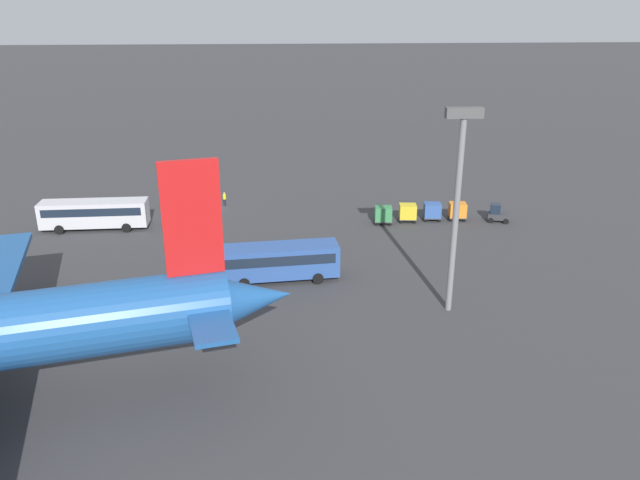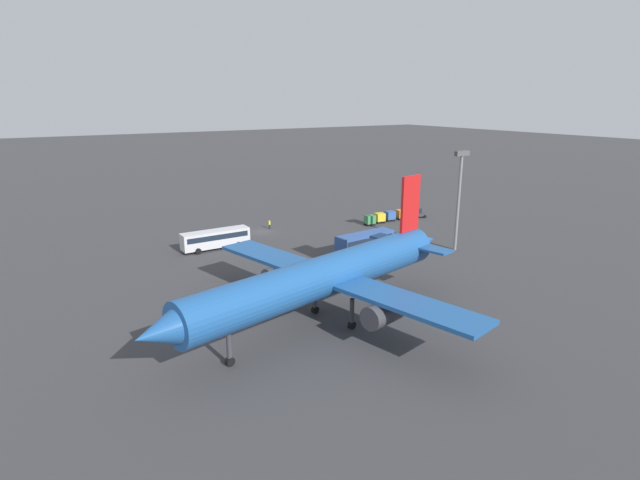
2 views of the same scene
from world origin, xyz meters
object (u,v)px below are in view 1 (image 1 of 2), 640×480
Objects in this scene: shuttle_bus_near at (94,212)px; cargo_cart_orange at (457,210)px; cargo_cart_yellow at (408,212)px; cargo_cart_green at (383,214)px; baggage_tug at (497,214)px; worker_person at (225,199)px; shuttle_bus_far at (279,260)px; cargo_cart_blue at (432,211)px.

cargo_cart_orange is at bearing 179.21° from shuttle_bus_near.
cargo_cart_green is at bearing 10.85° from cargo_cart_yellow.
baggage_tug is 32.92m from worker_person.
shuttle_bus_far is 18.72m from cargo_cart_green.
cargo_cart_blue is 5.94m from cargo_cart_green.
cargo_cart_green is (5.89, 0.83, 0.00)m from cargo_cart_blue.
shuttle_bus_near is 35.34m from cargo_cart_yellow.
worker_person is at bearing -14.97° from cargo_cart_orange.
worker_person is (6.65, -22.46, -1.11)m from shuttle_bus_far.
shuttle_bus_near is 4.40× the size of baggage_tug.
cargo_cart_blue is 2.95m from cargo_cart_yellow.
shuttle_bus_far reaches higher than cargo_cart_green.
shuttle_bus_near is 5.43× the size of cargo_cart_yellow.
cargo_cart_blue is (-38.28, -0.21, -0.75)m from shuttle_bus_near.
baggage_tug is 1.23× the size of cargo_cart_blue.
shuttle_bus_near is at bearing -1.10° from cargo_cart_green.
shuttle_bus_near is 1.07× the size of shuttle_bus_far.
cargo_cart_green is (2.94, 0.56, 0.00)m from cargo_cart_yellow.
baggage_tug is at bearing 173.04° from cargo_cart_blue.
shuttle_bus_near is 5.43× the size of cargo_cart_green.
baggage_tug is at bearing 178.17° from shuttle_bus_near.
cargo_cart_green is at bearing 14.78° from baggage_tug.
worker_person is (-13.79, -7.45, -1.07)m from shuttle_bus_near.
shuttle_bus_far is 25.72m from cargo_cart_orange.
cargo_cart_yellow is at bearing 1.71° from cargo_cart_orange.
cargo_cart_blue is at bearing 179.36° from shuttle_bus_near.
worker_person is at bearing -152.57° from shuttle_bus_near.
shuttle_bus_near reaches higher than baggage_tug.
shuttle_bus_near reaches higher than cargo_cart_orange.
shuttle_bus_near is at bearing -41.40° from shuttle_bus_far.
worker_person is 28.39m from cargo_cart_orange.
cargo_cart_orange is 1.00× the size of cargo_cart_blue.
baggage_tug reaches higher than worker_person.
worker_person is at bearing -19.22° from cargo_cart_yellow.
baggage_tug is 1.23× the size of cargo_cart_orange.
cargo_cart_orange is 1.00× the size of cargo_cart_green.
shuttle_bus_far is at bearing 142.76° from shuttle_bus_near.
cargo_cart_orange is (-20.78, -15.13, -0.79)m from shuttle_bus_far.
shuttle_bus_far is at bearing 40.47° from cargo_cart_blue.
cargo_cart_green is (8.83, 0.74, 0.00)m from cargo_cart_orange.
cargo_cart_orange reaches higher than worker_person.
cargo_cart_orange is 8.86m from cargo_cart_green.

